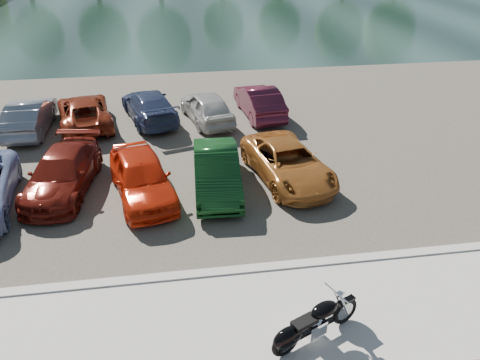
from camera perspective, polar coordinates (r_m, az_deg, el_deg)
The scene contains 14 objects.
ground at distance 11.12m, azimuth 6.28°, elevation -17.43°, with size 200.00×200.00×0.00m, color #595447.
kerb at distance 12.48m, azimuth 4.05°, elevation -10.61°, with size 60.00×0.30×0.14m, color #B8B5AD.
parking_lot at distance 20.12m, azimuth -1.29°, elevation 5.82°, with size 60.00×18.00×0.04m, color #3D3931.
river at distance 48.03m, azimuth -5.96°, elevation 19.64°, with size 120.00×40.00×0.00m, color black.
motorcycle at distance 10.42m, azimuth 8.34°, elevation -17.21°, with size 2.20×1.17×1.05m.
car_3 at distance 16.54m, azimuth -20.84°, elevation 0.82°, with size 1.83×4.51×1.31m, color #62160E.
car_4 at distance 15.43m, azimuth -11.92°, elevation 0.43°, with size 1.71×4.25×1.45m, color red.
car_5 at distance 15.50m, azimuth -2.86°, elevation 1.07°, with size 1.46×4.18×1.38m, color #0F3915.
car_6 at distance 16.24m, azimuth 5.87°, elevation 2.14°, with size 2.11×4.58×1.27m, color #AA6427.
car_9 at distance 21.83m, azimuth -24.25°, elevation 7.11°, with size 1.45×4.16×1.37m, color slate.
car_10 at distance 21.67m, azimuth -18.46°, elevation 7.92°, with size 2.11×4.57×1.27m, color maroon.
car_11 at distance 21.57m, azimuth -11.01°, elevation 8.89°, with size 1.85×4.56×1.32m, color navy.
car_12 at distance 21.04m, azimuth -4.07°, elevation 8.88°, with size 1.60×3.97×1.35m, color #BAB9B5.
car_13 at distance 21.70m, azimuth 2.34°, elevation 9.61°, with size 1.45×4.17×1.37m, color #4C1425.
Camera 1 is at (-2.25, -7.29, 8.09)m, focal length 35.00 mm.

